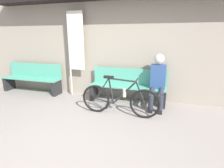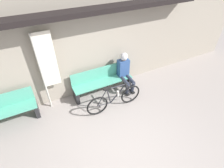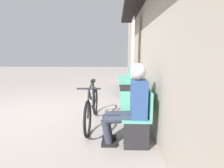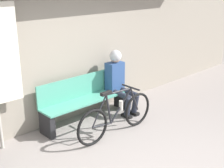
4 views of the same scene
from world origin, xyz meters
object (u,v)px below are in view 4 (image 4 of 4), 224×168
object	(u,v)px
park_bench_near	(86,100)
banner_pole	(2,62)
person_seated	(118,78)
bicycle	(117,116)

from	to	relation	value
park_bench_near	banner_pole	size ratio (longest dim) A/B	0.84
person_seated	banner_pole	xyz separation A→B (m)	(-2.17, 0.20, 0.66)
park_bench_near	person_seated	world-z (taller)	person_seated
bicycle	banner_pole	bearing A→B (deg)	148.68
person_seated	banner_pole	size ratio (longest dim) A/B	0.55
bicycle	person_seated	distance (m)	1.05
park_bench_near	bicycle	bearing A→B (deg)	-89.79
bicycle	person_seated	size ratio (longest dim) A/B	1.35
park_bench_near	person_seated	bearing A→B (deg)	-9.51
park_bench_near	bicycle	size ratio (longest dim) A/B	1.12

